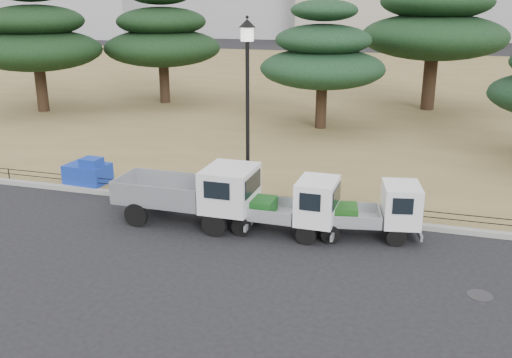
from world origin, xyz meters
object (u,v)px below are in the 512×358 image
(street_lamp, at_px, (247,82))
(tarp_pile, at_px, (88,172))
(truck_large, at_px, (194,191))
(truck_kei_front, at_px, (290,206))
(truck_kei_rear, at_px, (373,211))

(street_lamp, distance_m, tarp_pile, 7.26)
(truck_large, distance_m, truck_kei_front, 3.00)
(truck_large, relative_size, truck_kei_front, 1.32)
(truck_kei_front, height_order, truck_kei_rear, truck_kei_front)
(truck_large, bearing_deg, tarp_pile, 157.76)
(street_lamp, relative_size, tarp_pile, 3.77)
(tarp_pile, bearing_deg, truck_large, -22.72)
(street_lamp, bearing_deg, truck_large, -121.40)
(truck_kei_rear, relative_size, street_lamp, 0.56)
(truck_kei_front, distance_m, street_lamp, 4.19)
(truck_kei_rear, height_order, street_lamp, street_lamp)
(truck_large, relative_size, truck_kei_rear, 1.32)
(street_lamp, xyz_separation_m, tarp_pile, (-6.29, 0.31, -3.61))
(truck_kei_rear, bearing_deg, truck_large, 174.65)
(truck_kei_rear, xyz_separation_m, street_lamp, (-4.24, 1.34, 3.34))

